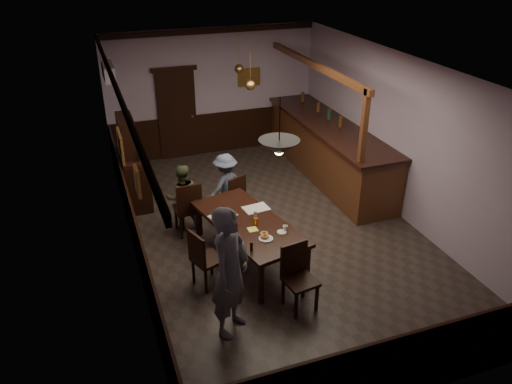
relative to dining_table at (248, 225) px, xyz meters
name	(u,v)px	position (x,y,z in m)	size (l,w,h in m)	color
room	(275,155)	(0.74, 0.75, 0.81)	(5.01, 8.01, 3.01)	#2D2621
dining_table	(248,225)	(0.00, 0.00, 0.00)	(1.46, 2.37, 0.75)	black
chair_far_left	(188,207)	(-0.74, 1.13, -0.12)	(0.47, 0.47, 1.04)	black
chair_far_right	(234,196)	(0.17, 1.35, -0.17)	(0.53, 0.53, 0.93)	black
chair_near	(298,274)	(0.30, -1.28, -0.14)	(0.49, 0.49, 1.00)	black
chair_side	(203,257)	(-0.86, -0.41, -0.15)	(0.54, 0.54, 0.97)	black
person_standing	(230,272)	(-0.75, -1.45, 0.26)	(0.69, 0.45, 1.89)	#555762
person_seated_left	(182,197)	(-0.78, 1.41, -0.06)	(0.61, 0.47, 1.25)	#495231
person_seated_right	(226,185)	(0.09, 1.61, -0.06)	(0.81, 0.46, 1.25)	#505D72
newspaper_left	(223,216)	(-0.34, 0.31, 0.07)	(0.42, 0.30, 0.01)	silver
newspaper_right	(256,208)	(0.26, 0.36, 0.07)	(0.42, 0.30, 0.01)	silver
napkin	(253,229)	(-0.02, -0.25, 0.07)	(0.15, 0.15, 0.00)	#E7F259
saucer	(282,232)	(0.38, -0.49, 0.07)	(0.15, 0.15, 0.01)	white
coffee_cup	(285,228)	(0.45, -0.45, 0.11)	(0.08, 0.08, 0.07)	white
pastry_plate	(266,239)	(0.08, -0.58, 0.07)	(0.22, 0.22, 0.01)	white
pastry_ring_a	(265,236)	(0.07, -0.55, 0.10)	(0.13, 0.13, 0.04)	#C68C47
pastry_ring_b	(264,234)	(0.09, -0.48, 0.10)	(0.13, 0.13, 0.04)	#C68C47
soda_can	(256,221)	(0.08, -0.13, 0.12)	(0.07, 0.07, 0.12)	orange
beer_glass	(234,217)	(-0.23, 0.04, 0.16)	(0.06, 0.06, 0.20)	#BF721E
water_glass	(255,215)	(0.13, 0.03, 0.14)	(0.06, 0.06, 0.15)	silver
pepper_mill	(251,246)	(-0.22, -0.79, 0.13)	(0.04, 0.04, 0.14)	black
sideboard	(133,168)	(-1.48, 2.79, 0.03)	(0.48, 1.34, 1.77)	black
bar_counter	(327,148)	(2.73, 2.59, -0.04)	(1.07, 4.59, 2.57)	#482313
door_back	(177,115)	(-0.16, 4.70, 0.36)	(0.90, 0.06, 2.10)	black
ac_unit	(108,72)	(-1.64, 3.65, 1.76)	(0.20, 0.85, 0.30)	white
picture_left_small	(137,181)	(-1.72, -0.85, 1.46)	(0.04, 0.28, 0.36)	olive
picture_left_large	(121,146)	(-1.72, 1.55, 1.01)	(0.04, 0.62, 0.48)	olive
picture_back	(249,77)	(1.64, 4.71, 1.11)	(0.55, 0.04, 0.42)	olive
pendant_iron	(279,147)	(0.18, -0.78, 1.62)	(0.56, 0.56, 0.80)	black
pendant_brass_mid	(250,85)	(0.84, 2.30, 1.61)	(0.20, 0.20, 0.81)	#BF8C3F
pendant_brass_far	(239,69)	(1.04, 3.60, 1.61)	(0.20, 0.20, 0.81)	#BF8C3F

